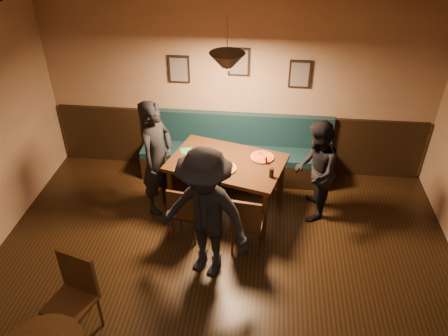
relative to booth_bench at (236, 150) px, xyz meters
name	(u,v)px	position (x,y,z in m)	size (l,w,h in m)	color
ceiling	(202,109)	(0.00, -3.20, 2.30)	(7.00, 7.00, 0.00)	silver
wall_back	(238,90)	(0.00, 0.30, 0.90)	(6.00, 6.00, 0.00)	#8C704F
wainscot	(237,141)	(0.00, 0.27, 0.00)	(5.88, 0.06, 1.00)	black
booth_bench	(236,150)	(0.00, 0.00, 0.00)	(3.00, 0.60, 1.00)	#0F232D
picture_left	(179,69)	(-0.90, 0.27, 1.20)	(0.32, 0.04, 0.42)	black
picture_center	(239,62)	(0.00, 0.27, 1.35)	(0.32, 0.04, 0.42)	black
picture_right	(300,74)	(0.90, 0.27, 1.20)	(0.32, 0.04, 0.42)	black
pendant_lamp	(227,63)	(-0.06, -0.85, 1.75)	(0.44, 0.44, 0.25)	black
dining_table	(227,185)	(-0.06, -0.85, -0.08)	(1.55, 1.00, 0.83)	#321D0D
chair_near_left	(186,211)	(-0.53, -1.49, -0.07)	(0.38, 0.38, 0.85)	black
chair_near_right	(248,221)	(0.29, -1.63, -0.06)	(0.39, 0.39, 0.88)	black
diner_left	(157,158)	(-1.03, -0.91, 0.36)	(0.63, 0.41, 1.72)	black
diner_right	(315,171)	(1.17, -0.85, 0.25)	(0.73, 0.57, 1.50)	black
diner_front	(205,215)	(-0.18, -2.09, 0.38)	(1.14, 0.65, 1.76)	black
pizza_a	(199,155)	(-0.46, -0.77, 0.35)	(0.38, 0.38, 0.04)	orange
pizza_b	(224,168)	(-0.07, -1.05, 0.35)	(0.33, 0.33, 0.04)	orange
pizza_c	(262,157)	(0.43, -0.72, 0.35)	(0.33, 0.33, 0.04)	orange
soda_glass	(271,173)	(0.56, -1.17, 0.40)	(0.06, 0.06, 0.13)	black
tabasco_bottle	(266,160)	(0.48, -0.86, 0.40)	(0.03, 0.03, 0.13)	maroon
napkin_a	(186,151)	(-0.67, -0.64, 0.33)	(0.16, 0.16, 0.01)	#1F773E
napkin_b	(180,169)	(-0.66, -1.12, 0.33)	(0.15, 0.15, 0.01)	#1A6522
cutlery_set	(219,174)	(-0.12, -1.18, 0.33)	(0.02, 0.20, 0.00)	#BCBDC1
cafe_chair_far	(70,303)	(-1.44, -3.16, 0.00)	(0.44, 0.44, 1.00)	black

